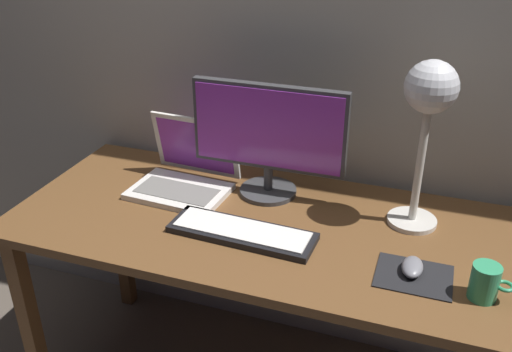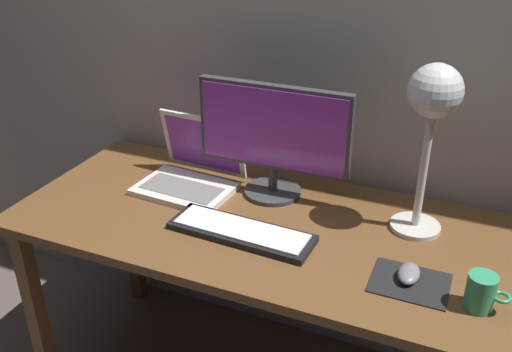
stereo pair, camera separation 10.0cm
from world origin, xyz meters
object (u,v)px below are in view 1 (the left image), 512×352
object	(u,v)px
desk_lamp	(429,104)
mouse	(412,267)
monitor	(269,135)
keyboard_main	(242,232)
coffee_mug	(485,282)
laptop	(187,169)

from	to	relation	value
desk_lamp	mouse	world-z (taller)	desk_lamp
monitor	keyboard_main	bearing A→B (deg)	-88.05
coffee_mug	laptop	bearing A→B (deg)	162.75
keyboard_main	coffee_mug	size ratio (longest dim) A/B	4.20
laptop	coffee_mug	distance (m)	1.00
keyboard_main	mouse	distance (m)	0.49
monitor	desk_lamp	xyz separation A→B (m)	(0.48, -0.03, 0.17)
laptop	monitor	bearing A→B (deg)	9.38
monitor	laptop	bearing A→B (deg)	-170.62
keyboard_main	desk_lamp	distance (m)	0.65
keyboard_main	coffee_mug	xyz separation A→B (m)	(0.67, -0.07, 0.04)
monitor	keyboard_main	distance (m)	0.34
mouse	keyboard_main	bearing A→B (deg)	177.51
laptop	coffee_mug	world-z (taller)	laptop
laptop	mouse	xyz separation A→B (m)	(0.78, -0.25, -0.05)
keyboard_main	mouse	size ratio (longest dim) A/B	4.65
desk_lamp	keyboard_main	bearing A→B (deg)	-152.78
desk_lamp	coffee_mug	world-z (taller)	desk_lamp
monitor	keyboard_main	xyz separation A→B (m)	(0.01, -0.28, -0.20)
mouse	coffee_mug	xyz separation A→B (m)	(0.18, -0.05, 0.03)
keyboard_main	monitor	bearing A→B (deg)	91.95
mouse	laptop	bearing A→B (deg)	162.14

